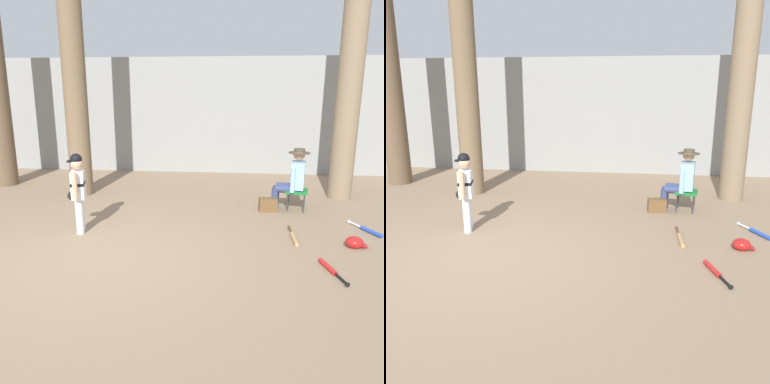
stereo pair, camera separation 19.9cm
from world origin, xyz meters
TOP-DOWN VIEW (x-y plane):
  - ground_plane at (0.00, 0.00)m, footprint 60.00×60.00m
  - concrete_back_wall at (0.00, 6.20)m, footprint 18.00×0.36m
  - tree_near_player at (-1.55, 3.43)m, footprint 0.70×0.70m
  - tree_behind_spectator at (4.10, 3.69)m, footprint 0.84×0.84m
  - young_ballplayer at (-0.68, 1.08)m, footprint 0.42×0.57m
  - folding_stool at (3.03, 2.67)m, footprint 0.47×0.47m
  - seated_spectator at (2.94, 2.69)m, footprint 0.68×0.54m
  - handbag_beside_stool at (2.49, 2.53)m, footprint 0.36×0.21m
  - tree_far_left at (-3.73, 4.09)m, footprint 0.81×0.81m
  - bat_red_barrel at (3.08, 0.01)m, footprint 0.24×0.71m
  - bat_blue_youth at (4.04, 1.53)m, footprint 0.38×0.71m
  - bat_wood_tan at (2.77, 1.08)m, footprint 0.08×0.81m
  - batting_helmet_red at (3.63, 0.85)m, footprint 0.31×0.24m

SIDE VIEW (x-z plane):
  - ground_plane at x=0.00m, z-range 0.00..0.00m
  - bat_red_barrel at x=3.08m, z-range 0.00..0.07m
  - bat_blue_youth at x=4.04m, z-range 0.00..0.07m
  - bat_wood_tan at x=2.77m, z-range 0.00..0.07m
  - batting_helmet_red at x=3.63m, z-range -0.01..0.17m
  - handbag_beside_stool at x=2.49m, z-range 0.00..0.26m
  - folding_stool at x=3.03m, z-range 0.16..0.57m
  - seated_spectator at x=2.94m, z-range 0.04..1.24m
  - young_ballplayer at x=-0.68m, z-range 0.09..1.40m
  - concrete_back_wall at x=0.00m, z-range 0.00..3.10m
  - tree_behind_spectator at x=4.10m, z-range -0.44..4.65m
  - tree_far_left at x=-3.73m, z-range -0.40..4.70m
  - tree_near_player at x=-1.55m, z-range -0.34..4.83m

